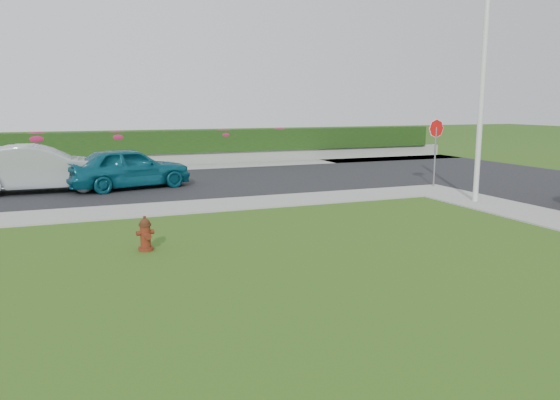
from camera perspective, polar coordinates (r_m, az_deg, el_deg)
name	(u,v)px	position (r m, az deg, el deg)	size (l,w,h in m)	color
ground	(416,303)	(8.72, 14.02, -10.36)	(120.00, 120.00, 0.00)	black
street_far	(62,189)	(20.82, -21.82, 1.05)	(26.00, 8.00, 0.04)	black
sidewalk_far	(22,218)	(15.92, -25.37, -1.75)	(24.00, 2.00, 0.04)	gray
curb_corner	(430,190)	(19.82, 15.40, 1.00)	(2.00, 2.00, 0.04)	gray
sidewalk_beyond	(154,169)	(26.06, -13.03, 3.17)	(34.00, 2.00, 0.04)	gray
retaining_wall	(149,160)	(27.51, -13.53, 4.08)	(34.00, 0.40, 0.60)	gray
hedge	(148,142)	(27.54, -13.63, 5.86)	(32.00, 0.90, 1.10)	black
fire_hydrant	(145,234)	(11.59, -13.88, -3.50)	(0.38, 0.36, 0.73)	#4B220B
sedan_teal	(128,168)	(20.05, -15.56, 3.26)	(1.73, 4.30, 1.47)	#0D5366
sedan_silver	(39,168)	(20.24, -23.88, 3.03)	(1.70, 4.87, 1.60)	#A3A7AA
utility_pole	(481,104)	(17.64, 20.28, 9.42)	(0.16, 0.16, 6.01)	silver
stop_sign	(436,137)	(20.46, 15.98, 6.35)	(0.67, 0.09, 2.47)	slate
flower_clump_c	(37,139)	(27.17, -24.07, 5.87)	(1.25, 0.80, 0.63)	#AD1D52
flower_clump_d	(117,137)	(27.25, -16.63, 6.34)	(1.20, 0.77, 0.60)	#AD1D52
flower_clump_e	(224,134)	(28.21, -5.88, 6.83)	(1.16, 0.75, 0.58)	#AD1D52
flower_clump_f	(280,133)	(29.19, -0.05, 7.02)	(1.06, 0.68, 0.53)	#AD1D52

